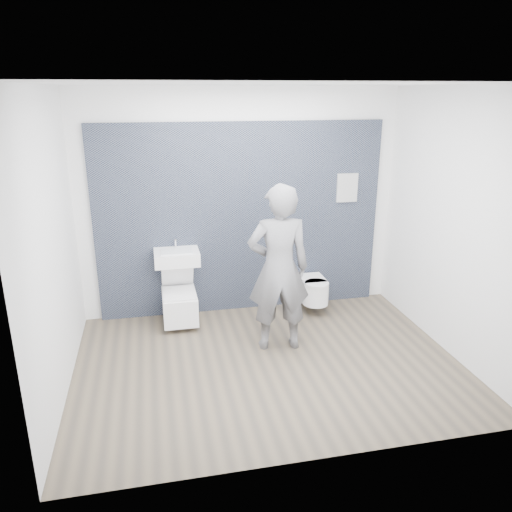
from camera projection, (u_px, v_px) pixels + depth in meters
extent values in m
plane|color=brown|center=(268.00, 363.00, 5.29)|extent=(4.00, 4.00, 0.00)
plane|color=white|center=(241.00, 204.00, 6.24)|extent=(4.00, 0.00, 4.00)
plane|color=white|center=(319.00, 295.00, 3.45)|extent=(4.00, 0.00, 4.00)
plane|color=white|center=(51.00, 249.00, 4.45)|extent=(0.00, 3.00, 3.00)
plane|color=white|center=(454.00, 225.00, 5.24)|extent=(0.00, 3.00, 3.00)
plane|color=white|center=(270.00, 84.00, 4.40)|extent=(4.00, 4.00, 0.00)
cube|color=black|center=(242.00, 307.00, 6.65)|extent=(3.60, 0.06, 2.40)
cube|color=white|center=(177.00, 257.00, 6.01)|extent=(0.53, 0.40, 0.16)
cube|color=silver|center=(177.00, 252.00, 5.96)|extent=(0.37, 0.27, 0.03)
cylinder|color=silver|center=(175.00, 242.00, 6.09)|extent=(0.02, 0.02, 0.13)
cylinder|color=silver|center=(175.00, 239.00, 6.03)|extent=(0.02, 0.09, 0.02)
cylinder|color=silver|center=(176.00, 263.00, 6.22)|extent=(0.04, 0.04, 0.11)
cube|color=white|center=(180.00, 306.00, 6.11)|extent=(0.41, 0.59, 0.34)
cylinder|color=silver|center=(179.00, 295.00, 6.02)|extent=(0.29, 0.29, 0.03)
cube|color=white|center=(179.00, 293.00, 6.01)|extent=(0.39, 0.47, 0.02)
cube|color=white|center=(178.00, 274.00, 6.10)|extent=(0.39, 0.26, 0.37)
cube|color=silver|center=(179.00, 307.00, 6.40)|extent=(0.11, 0.06, 0.08)
cube|color=white|center=(311.00, 288.00, 6.53)|extent=(0.32, 0.38, 0.27)
cylinder|color=white|center=(316.00, 294.00, 6.36)|extent=(0.32, 0.32, 0.27)
cube|color=white|center=(312.00, 278.00, 6.46)|extent=(0.31, 0.36, 0.03)
cylinder|color=white|center=(317.00, 284.00, 6.29)|extent=(0.31, 0.31, 0.03)
cube|color=silver|center=(307.00, 291.00, 6.71)|extent=(0.09, 0.06, 0.08)
cube|color=white|center=(341.00, 300.00, 6.88)|extent=(0.27, 0.03, 0.37)
imported|color=slate|center=(279.00, 269.00, 5.35)|extent=(0.71, 0.49, 1.85)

